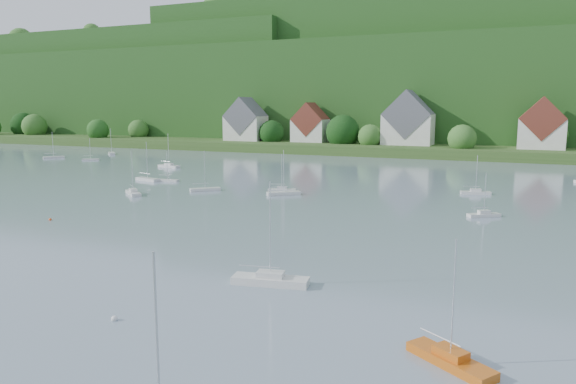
# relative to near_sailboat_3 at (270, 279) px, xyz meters

# --- Properties ---
(far_shore_strip) EXTENTS (600.00, 60.00, 3.00)m
(far_shore_strip) POSITION_rel_near_sailboat_3_xyz_m (-18.91, 150.36, 1.03)
(far_shore_strip) COLOR #31511E
(far_shore_strip) RESTS_ON ground
(forested_ridge) EXTENTS (620.00, 181.22, 69.89)m
(forested_ridge) POSITION_rel_near_sailboat_3_xyz_m (-18.51, 218.93, 22.42)
(forested_ridge) COLOR #193C13
(forested_ridge) RESTS_ON ground
(village_building_0) EXTENTS (14.00, 10.40, 16.00)m
(village_building_0) POSITION_rel_near_sailboat_3_xyz_m (-73.91, 137.36, 9.04)
(village_building_0) COLOR beige
(village_building_0) RESTS_ON far_shore_strip
(village_building_1) EXTENTS (12.00, 9.36, 14.00)m
(village_building_1) POSITION_rel_near_sailboat_3_xyz_m (-48.91, 139.36, 8.28)
(village_building_1) COLOR beige
(village_building_1) RESTS_ON far_shore_strip
(village_building_2) EXTENTS (16.00, 11.44, 18.00)m
(village_building_2) POSITION_rel_near_sailboat_3_xyz_m (-13.91, 138.36, 9.80)
(village_building_2) COLOR beige
(village_building_2) RESTS_ON far_shore_strip
(village_building_3) EXTENTS (13.00, 10.40, 15.50)m
(village_building_3) POSITION_rel_near_sailboat_3_xyz_m (26.09, 136.36, 8.96)
(village_building_3) COLOR beige
(village_building_3) RESTS_ON far_shore_strip
(near_sailboat_3) EXTENTS (7.06, 3.11, 9.22)m
(near_sailboat_3) POSITION_rel_near_sailboat_3_xyz_m (0.00, 0.00, 0.00)
(near_sailboat_3) COLOR silver
(near_sailboat_3) RESTS_ON ground
(near_sailboat_5) EXTENTS (5.76, 4.68, 7.92)m
(near_sailboat_5) POSITION_rel_near_sailboat_3_xyz_m (16.44, -9.33, -0.04)
(near_sailboat_5) COLOR #C25A12
(near_sailboat_5) RESTS_ON ground
(mooring_buoy_1) EXTENTS (0.47, 0.47, 0.47)m
(mooring_buoy_1) POSITION_rel_near_sailboat_3_xyz_m (-7.21, -11.87, -0.47)
(mooring_buoy_1) COLOR white
(mooring_buoy_1) RESTS_ON ground
(mooring_buoy_3) EXTENTS (0.40, 0.40, 0.40)m
(mooring_buoy_3) POSITION_rel_near_sailboat_3_xyz_m (-39.52, 12.54, -0.47)
(mooring_buoy_3) COLOR #F9541A
(mooring_buoy_3) RESTS_ON ground
(mooring_buoy_4) EXTENTS (0.43, 0.43, 0.43)m
(mooring_buoy_4) POSITION_rel_near_sailboat_3_xyz_m (15.15, -7.97, -0.47)
(mooring_buoy_4) COLOR white
(mooring_buoy_4) RESTS_ON ground
(far_sailboat_cluster) EXTENTS (208.17, 68.36, 8.71)m
(far_sailboat_cluster) POSITION_rel_near_sailboat_3_xyz_m (-8.66, 68.83, -0.10)
(far_sailboat_cluster) COLOR silver
(far_sailboat_cluster) RESTS_ON ground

